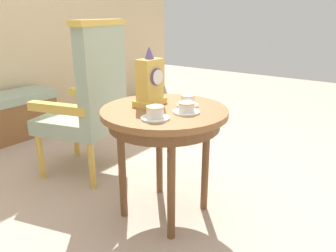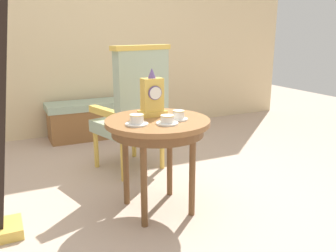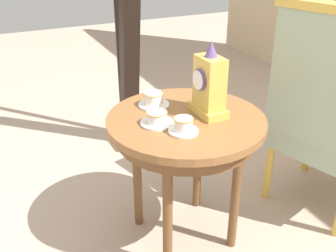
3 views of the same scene
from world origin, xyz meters
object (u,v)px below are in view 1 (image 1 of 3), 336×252
at_px(armchair, 90,98).
at_px(teacup_center, 188,101).
at_px(teacup_right, 186,108).
at_px(window_bench, 0,119).
at_px(mantel_clock, 150,82).
at_px(teacup_left, 155,113).
at_px(side_table, 164,122).

bearing_deg(armchair, teacup_center, -89.46).
relative_size(teacup_right, window_bench, 0.14).
height_order(teacup_right, window_bench, teacup_right).
bearing_deg(mantel_clock, teacup_left, -135.31).
bearing_deg(side_table, teacup_center, -32.77).
bearing_deg(teacup_right, teacup_center, 30.01).
height_order(teacup_left, teacup_center, teacup_left).
bearing_deg(mantel_clock, side_table, -94.36).
height_order(armchair, window_bench, armchair).
xyz_separation_m(teacup_center, armchair, (-0.01, 0.84, -0.11)).
distance_m(teacup_center, armchair, 0.84).
xyz_separation_m(mantel_clock, armchair, (0.10, 0.65, -0.21)).
xyz_separation_m(teacup_left, mantel_clock, (0.19, 0.19, 0.11)).
distance_m(side_table, teacup_center, 0.18).
distance_m(teacup_left, armchair, 0.89).
bearing_deg(teacup_center, teacup_right, -149.99).
height_order(side_table, teacup_left, teacup_left).
relative_size(side_table, mantel_clock, 2.13).
bearing_deg(window_bench, side_table, -90.86).
relative_size(teacup_left, mantel_clock, 0.44).
bearing_deg(window_bench, teacup_center, -87.51).
relative_size(side_table, teacup_center, 5.65).
bearing_deg(window_bench, teacup_right, -90.68).
bearing_deg(armchair, teacup_right, -96.81).
xyz_separation_m(side_table, mantel_clock, (0.01, 0.11, 0.21)).
bearing_deg(teacup_center, armchair, 90.54).
height_order(side_table, armchair, armchair).
bearing_deg(side_table, teacup_right, -88.21).
height_order(teacup_right, teacup_center, teacup_center).
xyz_separation_m(armchair, window_bench, (-0.08, 1.24, -0.37)).
height_order(side_table, mantel_clock, mantel_clock).
distance_m(teacup_left, teacup_right, 0.20).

